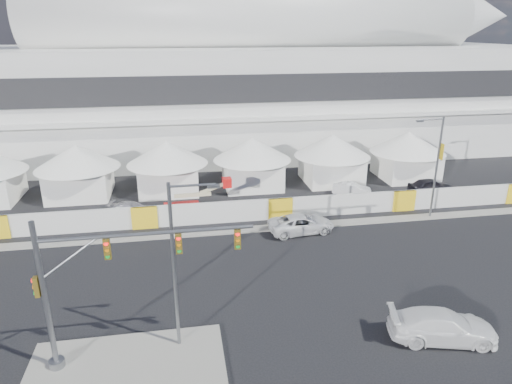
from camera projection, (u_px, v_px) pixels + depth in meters
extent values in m
plane|color=black|center=(235.00, 320.00, 27.28)|extent=(160.00, 160.00, 0.00)
cube|color=gray|center=(127.00, 365.00, 23.52)|extent=(10.00, 5.00, 0.15)
cube|color=gray|center=(433.00, 216.00, 42.05)|extent=(80.00, 1.20, 0.12)
cube|color=silver|center=(252.00, 98.00, 65.09)|extent=(80.00, 24.00, 14.00)
cube|color=black|center=(269.00, 88.00, 52.88)|extent=(68.00, 0.30, 3.20)
cube|color=silver|center=(269.00, 119.00, 53.84)|extent=(72.00, 0.80, 0.50)
cylinder|color=silver|center=(255.00, 17.00, 59.57)|extent=(57.60, 8.40, 8.40)
cylinder|color=silver|center=(270.00, 20.00, 60.03)|extent=(51.60, 6.80, 6.80)
cylinder|color=silver|center=(284.00, 24.00, 60.50)|extent=(45.60, 5.20, 5.20)
cone|color=silver|center=(482.00, 16.00, 64.75)|extent=(8.00, 7.60, 7.60)
cube|color=white|center=(80.00, 182.00, 46.93)|extent=(6.00, 6.00, 3.00)
cone|color=white|center=(76.00, 156.00, 46.01)|extent=(8.40, 8.40, 2.40)
cube|color=white|center=(169.00, 177.00, 48.37)|extent=(6.00, 6.00, 3.00)
cone|color=white|center=(167.00, 152.00, 47.45)|extent=(8.40, 8.40, 2.40)
cube|color=white|center=(252.00, 173.00, 49.81)|extent=(6.00, 6.00, 3.00)
cone|color=white|center=(252.00, 149.00, 48.89)|extent=(8.40, 8.40, 2.40)
cube|color=white|center=(331.00, 169.00, 51.25)|extent=(6.00, 6.00, 3.00)
cone|color=white|center=(332.00, 145.00, 50.33)|extent=(8.40, 8.40, 2.40)
cube|color=white|center=(406.00, 165.00, 52.69)|extent=(6.00, 6.00, 3.00)
cone|color=white|center=(408.00, 142.00, 51.77)|extent=(8.40, 8.40, 2.40)
cube|color=silver|center=(280.00, 208.00, 41.34)|extent=(70.00, 0.25, 2.00)
imported|color=silver|center=(306.00, 224.00, 38.76)|extent=(2.40, 4.67, 1.52)
imported|color=white|center=(301.00, 224.00, 38.70)|extent=(3.15, 5.84, 1.56)
imported|color=white|center=(443.00, 326.00, 25.33)|extent=(3.69, 6.29, 1.71)
imported|color=white|center=(352.00, 189.00, 47.32)|extent=(2.83, 4.18, 1.30)
imported|color=black|center=(431.00, 186.00, 47.79)|extent=(2.03, 4.75, 1.60)
imported|color=silver|center=(132.00, 209.00, 42.19)|extent=(2.95, 4.66, 1.26)
cylinder|color=slate|center=(45.00, 298.00, 21.95)|extent=(0.27, 0.27, 8.07)
cylinder|color=slate|center=(57.00, 363.00, 23.26)|extent=(0.78, 0.78, 0.40)
cylinder|color=slate|center=(148.00, 234.00, 21.73)|extent=(10.17, 0.18, 0.18)
cube|color=#594714|center=(107.00, 249.00, 21.64)|extent=(0.32, 0.22, 1.05)
cube|color=#594714|center=(179.00, 244.00, 22.18)|extent=(0.32, 0.22, 1.05)
cube|color=#594714|center=(237.00, 239.00, 22.64)|extent=(0.32, 0.22, 1.05)
cube|color=#594714|center=(37.00, 287.00, 21.68)|extent=(0.22, 0.32, 1.05)
cylinder|color=gray|center=(174.00, 268.00, 23.46)|extent=(0.19, 0.19, 9.31)
cylinder|color=gray|center=(192.00, 185.00, 22.12)|extent=(2.28, 0.12, 0.12)
cube|color=gray|center=(214.00, 186.00, 22.33)|extent=(0.62, 0.26, 0.16)
cylinder|color=slate|center=(436.00, 169.00, 40.44)|extent=(0.19, 0.19, 9.31)
cylinder|color=slate|center=(431.00, 119.00, 38.74)|extent=(2.28, 0.12, 0.12)
cube|color=slate|center=(420.00, 121.00, 38.61)|extent=(0.62, 0.26, 0.16)
cube|color=yellow|center=(442.00, 152.00, 39.95)|extent=(0.03, 0.62, 1.45)
cube|color=red|center=(182.00, 209.00, 42.61)|extent=(3.30, 1.59, 0.99)
cube|color=beige|center=(193.00, 195.00, 42.34)|extent=(3.42, 0.48, 0.31)
cube|color=beige|center=(214.00, 188.00, 42.47)|extent=(2.66, 0.39, 1.09)
cube|color=red|center=(227.00, 183.00, 42.52)|extent=(0.85, 0.85, 0.90)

